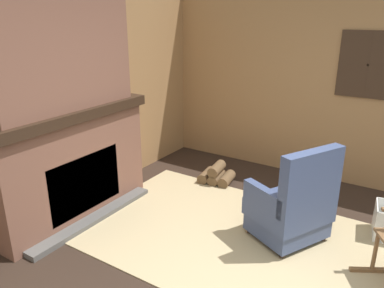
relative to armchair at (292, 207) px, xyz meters
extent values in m
cube|color=#9E7247|center=(-2.51, -0.82, 0.94)|extent=(0.06, 5.73, 2.62)
cube|color=#9E7247|center=(0.09, 1.78, 0.94)|extent=(5.73, 0.06, 2.62)
cube|color=#382619|center=(0.26, 1.73, 1.23)|extent=(0.69, 0.02, 0.81)
cube|color=silver|center=(0.26, 1.74, 1.23)|extent=(0.65, 0.01, 0.77)
cube|color=#382619|center=(0.26, 1.73, 1.23)|extent=(0.02, 0.02, 0.77)
cube|color=#382619|center=(0.26, 1.73, 1.23)|extent=(0.65, 0.02, 0.02)
cube|color=brown|center=(-2.25, -0.82, 0.20)|extent=(0.44, 1.87, 1.14)
cube|color=black|center=(-2.07, -0.82, 0.07)|extent=(0.08, 0.97, 0.64)
cube|color=#565451|center=(-1.95, -0.82, -0.34)|extent=(0.16, 1.68, 0.06)
cube|color=black|center=(-2.25, -0.82, 0.83)|extent=(0.54, 1.97, 0.11)
cube|color=brown|center=(-2.25, -0.82, 1.55)|extent=(0.39, 1.64, 1.35)
cube|color=tan|center=(-0.40, -0.27, -0.37)|extent=(3.44, 2.06, 0.01)
cube|color=#3D4C75|center=(-0.05, 0.02, -0.19)|extent=(0.82, 0.86, 0.24)
cube|color=#3D4C75|center=(-0.05, 0.02, -0.04)|extent=(0.86, 0.90, 0.18)
cube|color=#3D4C75|center=(0.18, -0.09, 0.36)|extent=(0.42, 0.68, 0.62)
cube|color=#3D4C75|center=(-0.20, -0.24, 0.15)|extent=(0.53, 0.33, 0.20)
cube|color=#3D4C75|center=(0.07, 0.30, 0.15)|extent=(0.53, 0.33, 0.20)
cylinder|color=#332319|center=(-0.39, -0.11, -0.34)|extent=(0.07, 0.07, 0.06)
cylinder|color=#332319|center=(-0.14, 0.38, -0.34)|extent=(0.07, 0.07, 0.06)
cylinder|color=#332319|center=(0.05, -0.34, -0.34)|extent=(0.07, 0.07, 0.06)
cylinder|color=#332319|center=(0.30, 0.16, -0.34)|extent=(0.07, 0.07, 0.06)
cylinder|color=brown|center=(0.80, -0.11, -0.14)|extent=(0.05, 0.05, 0.38)
cylinder|color=brown|center=(-1.45, 0.79, -0.30)|extent=(0.19, 0.37, 0.14)
cylinder|color=brown|center=(-1.30, 0.81, -0.30)|extent=(0.19, 0.37, 0.14)
cylinder|color=brown|center=(-1.16, 0.83, -0.30)|extent=(0.19, 0.37, 0.14)
cylinder|color=brown|center=(-1.30, 0.81, -0.18)|extent=(0.19, 0.37, 0.14)
cube|color=white|center=(0.70, 0.58, -0.20)|extent=(0.07, 0.36, 0.35)
cube|color=gray|center=(-2.30, -0.41, 0.94)|extent=(0.12, 0.24, 0.11)
cube|color=silver|center=(-2.23, -0.41, 0.94)|extent=(0.01, 0.04, 0.02)
cylinder|color=red|center=(-2.32, -0.71, 0.99)|extent=(0.06, 0.23, 0.23)
camera|label=1|loc=(0.94, -3.32, 1.83)|focal=35.00mm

